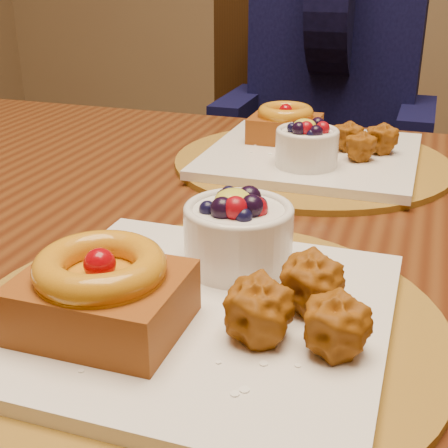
{
  "coord_description": "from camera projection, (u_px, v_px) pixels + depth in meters",
  "views": [
    {
      "loc": [
        0.19,
        -0.74,
        1.02
      ],
      "look_at": [
        0.05,
        -0.3,
        0.82
      ],
      "focal_mm": 50.0,
      "sensor_mm": 36.0,
      "label": 1
    }
  ],
  "objects": [
    {
      "name": "dining_table",
      "position": [
        270.0,
        286.0,
        0.71
      ],
      "size": [
        1.6,
        0.9,
        0.76
      ],
      "color": "#3E1A0B",
      "rests_on": "ground"
    },
    {
      "name": "place_setting_near",
      "position": [
        200.0,
        296.0,
        0.48
      ],
      "size": [
        0.38,
        0.38,
        0.09
      ],
      "color": "brown",
      "rests_on": "dining_table"
    },
    {
      "name": "place_setting_far",
      "position": [
        310.0,
        151.0,
        0.86
      ],
      "size": [
        0.38,
        0.38,
        0.08
      ],
      "color": "brown",
      "rests_on": "dining_table"
    },
    {
      "name": "chair_far",
      "position": [
        306.0,
        154.0,
        1.59
      ],
      "size": [
        0.6,
        0.6,
        1.01
      ],
      "rotation": [
        0.0,
        0.0,
        0.26
      ],
      "color": "black",
      "rests_on": "ground"
    },
    {
      "name": "diner",
      "position": [
        337.0,
        57.0,
        1.44
      ],
      "size": [
        0.46,
        0.46,
        0.76
      ],
      "rotation": [
        0.0,
        0.0,
        0.3
      ],
      "color": "black",
      "rests_on": "ground"
    }
  ]
}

